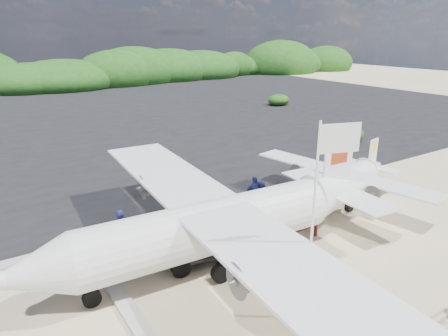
% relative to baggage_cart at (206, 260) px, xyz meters
% --- Properties ---
extents(ground, '(160.00, 160.00, 0.00)m').
position_rel_baggage_cart_xyz_m(ground, '(1.18, -1.62, 0.00)').
color(ground, beige).
extents(asphalt_apron, '(90.00, 50.00, 0.04)m').
position_rel_baggage_cart_xyz_m(asphalt_apron, '(1.18, 28.38, 0.00)').
color(asphalt_apron, '#B2B2B2').
rests_on(asphalt_apron, ground).
extents(vegetation_band, '(124.00, 8.00, 4.40)m').
position_rel_baggage_cart_xyz_m(vegetation_band, '(1.18, 53.38, 0.00)').
color(vegetation_band, '#B2B2B2').
rests_on(vegetation_band, ground).
extents(baggage_cart, '(3.38, 2.28, 1.57)m').
position_rel_baggage_cart_xyz_m(baggage_cart, '(0.00, 0.00, 0.00)').
color(baggage_cart, '#120DCD').
rests_on(baggage_cart, ground).
extents(flagpole, '(1.24, 0.80, 5.74)m').
position_rel_baggage_cart_xyz_m(flagpole, '(0.86, -4.18, 0.00)').
color(flagpole, white).
rests_on(flagpole, ground).
extents(signboard, '(1.60, 0.18, 1.32)m').
position_rel_baggage_cart_xyz_m(signboard, '(3.89, -0.85, 0.00)').
color(signboard, '#511A17').
rests_on(signboard, ground).
extents(crew_a, '(0.73, 0.58, 1.76)m').
position_rel_baggage_cart_xyz_m(crew_a, '(-2.34, 2.08, 0.88)').
color(crew_a, '#111943').
rests_on(crew_a, ground).
extents(crew_b, '(1.03, 0.94, 1.73)m').
position_rel_baggage_cart_xyz_m(crew_b, '(3.71, 1.66, 0.87)').
color(crew_b, '#111943').
rests_on(crew_b, ground).
extents(crew_c, '(1.03, 0.64, 1.64)m').
position_rel_baggage_cart_xyz_m(crew_c, '(4.05, 2.47, 0.82)').
color(crew_c, '#111943').
rests_on(crew_c, ground).
extents(aircraft_large, '(17.02, 17.02, 4.83)m').
position_rel_baggage_cart_xyz_m(aircraft_large, '(17.84, 22.29, 0.00)').
color(aircraft_large, '#B2B2B2').
rests_on(aircraft_large, ground).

